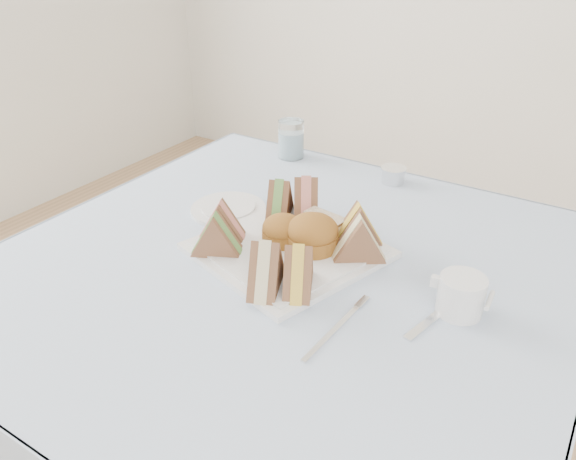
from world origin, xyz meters
The scene contains 20 objects.
table centered at (0.00, 0.00, 0.37)m, with size 0.90×0.90×0.74m, color brown.
tablecloth centered at (0.00, 0.00, 0.74)m, with size 1.02×1.02×0.01m, color silver.
serving_plate centered at (-0.01, 0.03, 0.75)m, with size 0.30×0.30×0.01m, color silver.
sandwich_fl_a centered at (-0.14, -0.01, 0.80)m, with size 0.09×0.04×0.08m, color brown, non-canonical shape.
sandwich_fl_b centered at (-0.11, -0.05, 0.80)m, with size 0.09×0.04×0.08m, color brown, non-canonical shape.
sandwich_fr_a centered at (0.07, -0.07, 0.80)m, with size 0.10×0.04×0.09m, color brown, non-canonical shape.
sandwich_fr_b centered at (0.02, -0.10, 0.80)m, with size 0.10×0.05×0.09m, color brown, non-canonical shape.
sandwich_bl_a centered at (-0.10, 0.13, 0.80)m, with size 0.09×0.04×0.08m, color brown, non-canonical shape.
sandwich_bl_b centered at (-0.05, 0.16, 0.80)m, with size 0.10×0.05×0.09m, color brown, non-canonical shape.
sandwich_br_a centered at (0.11, 0.07, 0.80)m, with size 0.10×0.05×0.09m, color brown, non-canonical shape.
sandwich_br_b centered at (0.09, 0.12, 0.80)m, with size 0.09×0.04×0.08m, color brown, non-canonical shape.
scone_left centered at (-0.03, 0.04, 0.78)m, with size 0.08×0.08×0.05m, color brown.
scone_right centered at (0.03, 0.05, 0.79)m, with size 0.10×0.10×0.06m, color brown.
pastry_slice centered at (0.02, 0.12, 0.78)m, with size 0.08×0.03×0.04m, color #CCB789.
side_plate centered at (-0.21, 0.11, 0.75)m, with size 0.16×0.16×0.01m, color silver.
water_glass centered at (-0.27, 0.45, 0.79)m, with size 0.07×0.07×0.10m, color white.
tea_strainer centered at (0.02, 0.44, 0.76)m, with size 0.06×0.06×0.03m, color silver.
knife centered at (0.29, 0.00, 0.75)m, with size 0.01×0.18×0.00m, color silver.
fork centered at (0.17, -0.13, 0.75)m, with size 0.01×0.16×0.00m, color silver.
creamer_jug centered at (0.31, 0.03, 0.78)m, with size 0.07×0.07×0.07m, color silver.
Camera 1 is at (0.47, -0.73, 1.30)m, focal length 35.00 mm.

